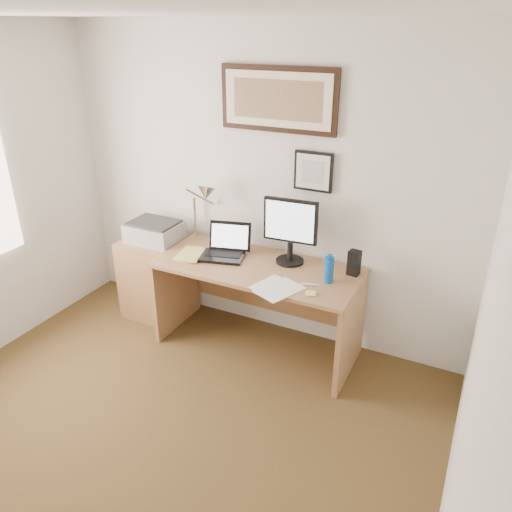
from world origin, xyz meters
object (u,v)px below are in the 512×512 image
Objects in this scene: book at (179,253)px; laptop at (225,249)px; water_bottle at (329,270)px; lcd_monitor at (290,228)px; side_cabinet at (153,279)px; desk at (262,288)px; printer at (154,231)px.

book is 0.38m from laptop.
water_bottle is 0.89m from laptop.
lcd_monitor is at bearing 155.44° from water_bottle.
lcd_monitor reaches higher than side_cabinet.
desk is 0.57m from lcd_monitor.
water_bottle reaches higher than side_cabinet.
water_bottle is 0.38× the size of lcd_monitor.
lcd_monitor is at bearing 16.61° from book.
water_bottle is 1.25m from book.
book reaches higher than side_cabinet.
printer reaches higher than side_cabinet.
lcd_monitor is at bearing 5.29° from side_cabinet.
lcd_monitor is (1.27, 0.12, 0.68)m from side_cabinet.
water_bottle is at bearing -24.56° from lcd_monitor.
lcd_monitor reaches higher than desk.
desk is at bearing 171.07° from water_bottle.
printer reaches higher than desk.
book is at bearing -157.72° from laptop.
printer is (-0.72, 0.04, 0.01)m from laptop.
printer is at bearing 179.81° from desk.
book is at bearing -25.31° from printer.
desk is at bearing -0.19° from printer.
printer reaches higher than book.
water_bottle is at bearing -1.94° from side_cabinet.
lcd_monitor is at bearing 22.29° from desk.
desk is 4.09× the size of laptop.
lcd_monitor reaches higher than water_bottle.
book is 0.17× the size of desk.
laptop is 0.89× the size of printer.
water_bottle is 0.50× the size of laptop.
side_cabinet is at bearing 161.34° from book.
lcd_monitor reaches higher than laptop.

